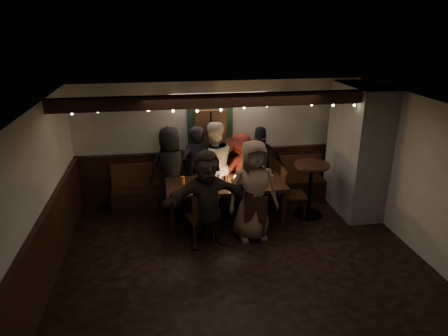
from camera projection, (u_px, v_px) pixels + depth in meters
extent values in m
cube|color=black|center=(242.00, 260.00, 6.66)|extent=(6.00, 5.00, 0.01)
cube|color=black|center=(245.00, 105.00, 5.74)|extent=(6.00, 5.00, 0.01)
cube|color=beige|center=(219.00, 142.00, 8.52)|extent=(6.00, 0.01, 2.60)
cube|color=beige|center=(40.00, 202.00, 5.75)|extent=(0.01, 5.00, 2.60)
cube|color=beige|center=(420.00, 177.00, 6.66)|extent=(0.01, 5.00, 2.60)
cube|color=black|center=(220.00, 175.00, 8.75)|extent=(6.00, 0.05, 1.10)
cube|color=black|center=(50.00, 247.00, 6.02)|extent=(0.05, 5.00, 1.10)
cube|color=gray|center=(357.00, 150.00, 7.99)|extent=(0.70, 1.40, 2.60)
cube|color=black|center=(221.00, 193.00, 8.64)|extent=(4.60, 0.45, 0.45)
cube|color=#4F2C1A|center=(220.00, 170.00, 8.64)|extent=(4.60, 0.06, 0.50)
cube|color=#1F3827|center=(210.00, 127.00, 8.30)|extent=(0.95, 0.04, 1.00)
cube|color=#4F2C1A|center=(211.00, 128.00, 8.25)|extent=(0.64, 0.12, 0.76)
cube|color=black|center=(232.00, 100.00, 6.71)|extent=(6.00, 0.16, 0.22)
sphere|color=#FFE599|center=(72.00, 114.00, 6.34)|extent=(0.04, 0.04, 0.04)
sphere|color=#FFE599|center=(98.00, 111.00, 6.39)|extent=(0.04, 0.04, 0.04)
sphere|color=#FFE599|center=(123.00, 110.00, 6.45)|extent=(0.04, 0.04, 0.04)
sphere|color=#FFE599|center=(148.00, 110.00, 6.52)|extent=(0.04, 0.04, 0.04)
sphere|color=#FFE599|center=(173.00, 111.00, 6.59)|extent=(0.04, 0.04, 0.04)
sphere|color=#FFE599|center=(197.00, 111.00, 6.65)|extent=(0.04, 0.04, 0.04)
sphere|color=#FFE599|center=(221.00, 110.00, 6.71)|extent=(0.04, 0.04, 0.04)
sphere|color=#FFE599|center=(244.00, 108.00, 6.76)|extent=(0.04, 0.04, 0.04)
sphere|color=#FFE599|center=(267.00, 106.00, 6.82)|extent=(0.04, 0.04, 0.04)
sphere|color=#FFE599|center=(290.00, 104.00, 6.87)|extent=(0.04, 0.04, 0.04)
sphere|color=#FFE599|center=(312.00, 105.00, 6.94)|extent=(0.04, 0.04, 0.04)
sphere|color=#FFE599|center=(333.00, 105.00, 7.01)|extent=(0.04, 0.04, 0.04)
sphere|color=#FFE599|center=(354.00, 105.00, 7.08)|extent=(0.04, 0.04, 0.04)
sphere|color=#FFE599|center=(375.00, 104.00, 7.14)|extent=(0.04, 0.04, 0.04)
cube|color=black|center=(226.00, 185.00, 7.67)|extent=(2.28, 0.98, 0.07)
cylinder|color=black|center=(173.00, 217.00, 7.28)|extent=(0.08, 0.08, 0.75)
cylinder|color=black|center=(171.00, 199.00, 8.03)|extent=(0.08, 0.08, 0.75)
cylinder|color=black|center=(283.00, 209.00, 7.60)|extent=(0.08, 0.08, 0.75)
cylinder|color=black|center=(272.00, 192.00, 8.34)|extent=(0.08, 0.08, 0.75)
cylinder|color=#BF7226|center=(183.00, 180.00, 7.59)|extent=(0.08, 0.08, 0.15)
cylinder|color=#BF7226|center=(202.00, 186.00, 7.34)|extent=(0.08, 0.08, 0.15)
cylinder|color=silver|center=(219.00, 178.00, 7.72)|extent=(0.08, 0.08, 0.15)
cylinder|color=#BF7226|center=(237.00, 181.00, 7.56)|extent=(0.08, 0.08, 0.15)
cylinder|color=silver|center=(252.00, 174.00, 7.92)|extent=(0.08, 0.08, 0.15)
cylinder|color=#BF7226|center=(271.00, 179.00, 7.66)|extent=(0.08, 0.08, 0.15)
cylinder|color=white|center=(194.00, 192.00, 7.26)|extent=(0.28, 0.28, 0.02)
cube|color=#B2B2B7|center=(226.00, 183.00, 7.60)|extent=(0.17, 0.11, 0.05)
cylinder|color=#990C0C|center=(224.00, 180.00, 7.57)|extent=(0.04, 0.04, 0.17)
cylinder|color=gold|center=(228.00, 180.00, 7.58)|extent=(0.04, 0.04, 0.17)
cylinder|color=silver|center=(235.00, 179.00, 7.72)|extent=(0.05, 0.05, 0.09)
sphere|color=#FFB24C|center=(235.00, 176.00, 7.70)|extent=(0.03, 0.03, 0.03)
cube|color=black|center=(201.00, 218.00, 7.09)|extent=(0.54, 0.54, 0.04)
cube|color=black|center=(204.00, 209.00, 6.82)|extent=(0.44, 0.14, 0.51)
cylinder|color=black|center=(207.00, 223.00, 7.39)|extent=(0.04, 0.04, 0.43)
cylinder|color=black|center=(214.00, 232.00, 7.08)|extent=(0.04, 0.04, 0.43)
cylinder|color=black|center=(188.00, 227.00, 7.26)|extent=(0.04, 0.04, 0.43)
cylinder|color=black|center=(195.00, 236.00, 6.95)|extent=(0.04, 0.04, 0.43)
cube|color=black|center=(255.00, 217.00, 7.22)|extent=(0.47, 0.47, 0.04)
cube|color=black|center=(256.00, 209.00, 6.96)|extent=(0.40, 0.11, 0.46)
cylinder|color=black|center=(263.00, 223.00, 7.45)|extent=(0.03, 0.03, 0.39)
cylinder|color=black|center=(264.00, 232.00, 7.14)|extent=(0.03, 0.03, 0.39)
cylinder|color=black|center=(245.00, 223.00, 7.45)|extent=(0.03, 0.03, 0.39)
cylinder|color=black|center=(246.00, 232.00, 7.15)|extent=(0.03, 0.03, 0.39)
cube|color=black|center=(294.00, 195.00, 7.95)|extent=(0.50, 0.50, 0.04)
cube|color=black|center=(284.00, 182.00, 7.83)|extent=(0.08, 0.46, 0.53)
cylinder|color=black|center=(304.00, 210.00, 7.88)|extent=(0.04, 0.04, 0.45)
cylinder|color=black|center=(286.00, 211.00, 7.85)|extent=(0.04, 0.04, 0.45)
cylinder|color=black|center=(299.00, 202.00, 8.22)|extent=(0.04, 0.04, 0.45)
cylinder|color=black|center=(282.00, 203.00, 8.19)|extent=(0.04, 0.04, 0.45)
cylinder|color=black|center=(308.00, 214.00, 8.19)|extent=(0.57, 0.57, 0.03)
cylinder|color=black|center=(310.00, 190.00, 8.00)|extent=(0.08, 0.08, 1.09)
cylinder|color=black|center=(312.00, 165.00, 7.81)|extent=(0.70, 0.70, 0.04)
imported|color=black|center=(171.00, 169.00, 8.16)|extent=(0.96, 0.72, 1.77)
imported|color=black|center=(196.00, 168.00, 8.25)|extent=(0.75, 0.62, 1.77)
imported|color=beige|center=(213.00, 166.00, 8.22)|extent=(1.00, 0.84, 1.86)
imported|color=maroon|center=(240.00, 169.00, 8.42)|extent=(1.15, 0.85, 1.58)
imported|color=black|center=(260.00, 167.00, 8.35)|extent=(1.09, 0.68, 1.73)
imported|color=black|center=(207.00, 199.00, 6.83)|extent=(1.70, 0.80, 1.76)
imported|color=#7C614D|center=(253.00, 191.00, 7.05)|extent=(0.94, 0.65, 1.85)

